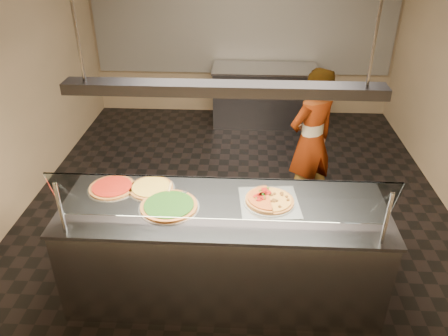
# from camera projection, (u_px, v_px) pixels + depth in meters

# --- Properties ---
(ground) EXTENTS (5.00, 6.00, 0.02)m
(ground) POSITION_uv_depth(u_px,v_px,m) (236.00, 208.00, 5.22)
(ground) COLOR black
(ground) RESTS_ON ground
(wall_back) EXTENTS (5.00, 0.02, 3.00)m
(wall_back) POSITION_uv_depth(u_px,v_px,m) (243.00, 24.00, 7.07)
(wall_back) COLOR tan
(wall_back) RESTS_ON ground
(wall_front) EXTENTS (5.00, 0.02, 3.00)m
(wall_front) POSITION_uv_depth(u_px,v_px,m) (221.00, 324.00, 1.86)
(wall_front) COLOR tan
(wall_front) RESTS_ON ground
(wall_left) EXTENTS (0.02, 6.00, 3.00)m
(wall_left) POSITION_uv_depth(u_px,v_px,m) (0.00, 82.00, 4.59)
(wall_left) COLOR tan
(wall_left) RESTS_ON ground
(tile_band) EXTENTS (4.90, 0.02, 1.20)m
(tile_band) POSITION_uv_depth(u_px,v_px,m) (243.00, 37.00, 7.15)
(tile_band) COLOR silver
(tile_band) RESTS_ON wall_back
(serving_counter) EXTENTS (2.71, 0.94, 0.93)m
(serving_counter) POSITION_uv_depth(u_px,v_px,m) (224.00, 250.00, 3.84)
(serving_counter) COLOR #B7B7BC
(serving_counter) RESTS_ON ground
(sneeze_guard) EXTENTS (2.47, 0.18, 0.54)m
(sneeze_guard) POSITION_uv_depth(u_px,v_px,m) (221.00, 200.00, 3.16)
(sneeze_guard) COLOR #B7B7BC
(sneeze_guard) RESTS_ON serving_counter
(perforated_tray) EXTENTS (0.53, 0.53, 0.01)m
(perforated_tray) POSITION_uv_depth(u_px,v_px,m) (269.00, 202.00, 3.66)
(perforated_tray) COLOR silver
(perforated_tray) RESTS_ON serving_counter
(half_pizza_pepperoni) EXTENTS (0.24, 0.42, 0.05)m
(half_pizza_pepperoni) POSITION_uv_depth(u_px,v_px,m) (258.00, 198.00, 3.65)
(half_pizza_pepperoni) COLOR brown
(half_pizza_pepperoni) RESTS_ON perforated_tray
(half_pizza_sausage) EXTENTS (0.24, 0.42, 0.04)m
(half_pizza_sausage) POSITION_uv_depth(u_px,v_px,m) (281.00, 200.00, 3.65)
(half_pizza_sausage) COLOR brown
(half_pizza_sausage) RESTS_ON perforated_tray
(pizza_spinach) EXTENTS (0.50, 0.50, 0.03)m
(pizza_spinach) POSITION_uv_depth(u_px,v_px,m) (169.00, 205.00, 3.60)
(pizza_spinach) COLOR silver
(pizza_spinach) RESTS_ON serving_counter
(pizza_cheese) EXTENTS (0.42, 0.42, 0.03)m
(pizza_cheese) POSITION_uv_depth(u_px,v_px,m) (151.00, 187.00, 3.84)
(pizza_cheese) COLOR silver
(pizza_cheese) RESTS_ON serving_counter
(pizza_tomato) EXTENTS (0.43, 0.43, 0.03)m
(pizza_tomato) POSITION_uv_depth(u_px,v_px,m) (112.00, 187.00, 3.84)
(pizza_tomato) COLOR silver
(pizza_tomato) RESTS_ON serving_counter
(pizza_spatula) EXTENTS (0.17, 0.23, 0.02)m
(pizza_spatula) POSITION_uv_depth(u_px,v_px,m) (173.00, 190.00, 3.77)
(pizza_spatula) COLOR #B7B7BC
(pizza_spatula) RESTS_ON pizza_spinach
(prep_table) EXTENTS (1.69, 0.74, 0.93)m
(prep_table) POSITION_uv_depth(u_px,v_px,m) (264.00, 95.00, 7.17)
(prep_table) COLOR #434349
(prep_table) RESTS_ON ground
(worker) EXTENTS (0.73, 0.68, 1.68)m
(worker) POSITION_uv_depth(u_px,v_px,m) (311.00, 141.00, 4.86)
(worker) COLOR #383542
(worker) RESTS_ON ground
(heat_lamp_housing) EXTENTS (2.30, 0.18, 0.08)m
(heat_lamp_housing) POSITION_uv_depth(u_px,v_px,m) (224.00, 89.00, 3.10)
(heat_lamp_housing) COLOR #434349
(heat_lamp_housing) RESTS_ON ceiling
(lamp_rod_left) EXTENTS (0.02, 0.02, 1.01)m
(lamp_rod_left) POSITION_uv_depth(u_px,v_px,m) (72.00, 7.00, 2.88)
(lamp_rod_left) COLOR #B7B7BC
(lamp_rod_left) RESTS_ON ceiling
(lamp_rod_right) EXTENTS (0.02, 0.02, 1.01)m
(lamp_rod_right) POSITION_uv_depth(u_px,v_px,m) (380.00, 10.00, 2.78)
(lamp_rod_right) COLOR #B7B7BC
(lamp_rod_right) RESTS_ON ceiling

